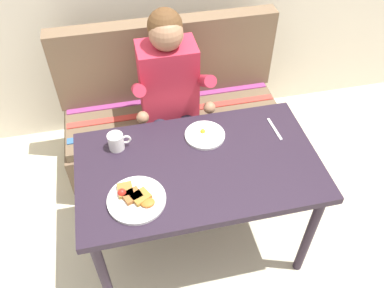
# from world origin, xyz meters

# --- Properties ---
(ground_plane) EXTENTS (8.00, 8.00, 0.00)m
(ground_plane) POSITION_xyz_m (0.00, 0.00, 0.00)
(ground_plane) COLOR beige
(table) EXTENTS (1.20, 0.70, 0.73)m
(table) POSITION_xyz_m (0.00, 0.00, 0.65)
(table) COLOR #261B29
(table) RESTS_ON ground
(couch) EXTENTS (1.44, 0.56, 1.00)m
(couch) POSITION_xyz_m (0.00, 0.76, 0.33)
(couch) COLOR brown
(couch) RESTS_ON ground
(person) EXTENTS (0.45, 0.61, 1.21)m
(person) POSITION_xyz_m (-0.03, 0.59, 0.74)
(person) COLOR #BE283F
(person) RESTS_ON ground
(plate_breakfast) EXTENTS (0.27, 0.27, 0.05)m
(plate_breakfast) POSITION_xyz_m (-0.33, -0.15, 0.74)
(plate_breakfast) COLOR white
(plate_breakfast) RESTS_ON table
(plate_eggs) EXTENTS (0.21, 0.21, 0.04)m
(plate_eggs) POSITION_xyz_m (0.08, 0.18, 0.74)
(plate_eggs) COLOR white
(plate_eggs) RESTS_ON table
(coffee_mug) EXTENTS (0.12, 0.08, 0.09)m
(coffee_mug) POSITION_xyz_m (-0.38, 0.20, 0.78)
(coffee_mug) COLOR white
(coffee_mug) RESTS_ON table
(fork) EXTENTS (0.03, 0.17, 0.00)m
(fork) POSITION_xyz_m (0.45, 0.15, 0.73)
(fork) COLOR silver
(fork) RESTS_ON table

